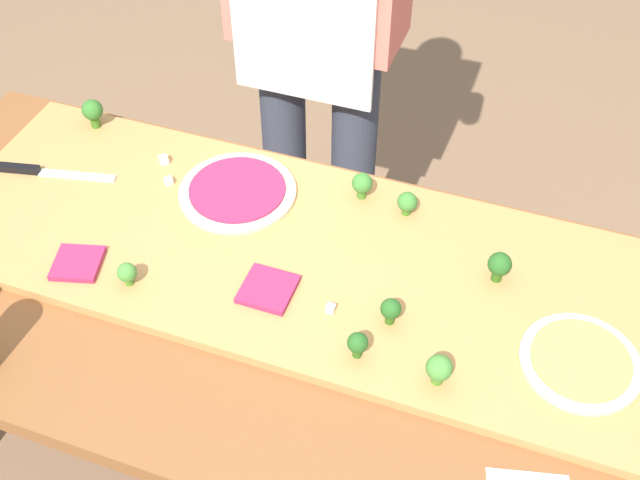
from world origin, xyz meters
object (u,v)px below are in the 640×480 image
broccoli_floret_back_right (391,308)px  cheese_crumble_c (169,181)px  broccoli_floret_back_left (93,111)px  broccoli_floret_front_right (439,369)px  chefs_knife (35,171)px  cheese_crumble_b (331,308)px  broccoli_floret_front_left (362,184)px  pizza_whole_beet_magenta (237,191)px  pizza_whole_pesto_green (580,361)px  pizza_slice_near_left (78,263)px  cheese_crumble_a (164,160)px  broccoli_floret_back_mid (499,265)px  broccoli_floret_center_right (358,344)px  prep_table (282,329)px  broccoli_floret_center_left (407,202)px  pizza_slice_near_right (268,289)px  broccoli_floret_front_mid (127,273)px

broccoli_floret_back_right → cheese_crumble_c: bearing=160.3°
broccoli_floret_back_left → broccoli_floret_front_right: broccoli_floret_back_left is taller
chefs_knife → cheese_crumble_b: same height
broccoli_floret_back_right → cheese_crumble_b: size_ratio=3.59×
broccoli_floret_front_left → cheese_crumble_c: 0.42m
pizza_whole_beet_magenta → broccoli_floret_back_right: size_ratio=4.42×
chefs_knife → pizza_whole_pesto_green: 1.18m
chefs_knife → cheese_crumble_b: (0.73, -0.15, 0.00)m
pizza_slice_near_left → cheese_crumble_a: 0.33m
pizza_whole_beet_magenta → broccoli_floret_front_left: 0.26m
chefs_knife → broccoli_floret_back_mid: (1.01, 0.03, 0.03)m
pizza_whole_pesto_green → broccoli_floret_front_right: size_ratio=3.38×
cheese_crumble_b → cheese_crumble_c: same height
broccoli_floret_back_right → cheese_crumble_b: broccoli_floret_back_right is taller
broccoli_floret_front_left → cheese_crumble_b: size_ratio=3.87×
pizza_slice_near_left → broccoli_floret_back_right: (0.61, 0.07, 0.03)m
pizza_whole_beet_magenta → broccoli_floret_center_right: 0.48m
prep_table → cheese_crumble_a: 0.47m
prep_table → broccoli_floret_back_right: (0.21, 0.00, 0.15)m
pizza_slice_near_left → broccoli_floret_center_left: broccoli_floret_center_left is taller
broccoli_floret_center_right → pizza_slice_near_right: bearing=157.6°
broccoli_floret_center_right → broccoli_floret_front_left: broccoli_floret_front_left is taller
pizza_slice_near_right → cheese_crumble_c: (-0.32, 0.21, 0.00)m
broccoli_floret_front_mid → prep_table: bearing=15.7°
broccoli_floret_back_left → broccoli_floret_back_mid: (0.97, -0.16, -0.00)m
cheese_crumble_c → broccoli_floret_center_left: bearing=9.5°
prep_table → pizza_whole_pesto_green: size_ratio=8.48×
broccoli_floret_back_left → cheese_crumble_a: 0.22m
prep_table → cheese_crumble_c: cheese_crumble_c is taller
cheese_crumble_c → broccoli_floret_front_right: bearing=-24.1°
pizza_slice_near_right → broccoli_floret_front_mid: (-0.25, -0.07, 0.02)m
broccoli_floret_center_right → pizza_slice_near_left: bearing=178.0°
pizza_whole_beet_magenta → cheese_crumble_b: size_ratio=15.88×
prep_table → broccoli_floret_back_mid: (0.38, 0.17, 0.15)m
chefs_knife → pizza_whole_pesto_green: (1.18, -0.11, 0.00)m
chefs_knife → cheese_crumble_b: bearing=-11.4°
pizza_whole_beet_magenta → broccoli_floret_center_left: size_ratio=4.75×
broccoli_floret_front_right → broccoli_floret_back_mid: bearing=78.8°
chefs_knife → pizza_slice_near_right: 0.62m
pizza_whole_beet_magenta → broccoli_floret_back_left: bearing=165.9°
broccoli_floret_front_right → cheese_crumble_b: 0.24m
broccoli_floret_front_left → broccoli_floret_back_mid: (0.31, -0.13, 0.00)m
pizza_whole_beet_magenta → broccoli_floret_back_mid: (0.56, -0.05, 0.03)m
broccoli_floret_back_left → broccoli_floret_front_left: (0.65, -0.02, -0.01)m
cheese_crumble_b → broccoli_floret_center_right: bearing=-45.6°
pizza_slice_near_right → cheese_crumble_b: size_ratio=6.14×
broccoli_floret_back_right → broccoli_floret_back_mid: size_ratio=0.86×
prep_table → pizza_slice_near_right: 0.12m
chefs_knife → pizza_whole_beet_magenta: 0.45m
pizza_slice_near_right → broccoli_floret_back_mid: broccoli_floret_back_mid is taller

